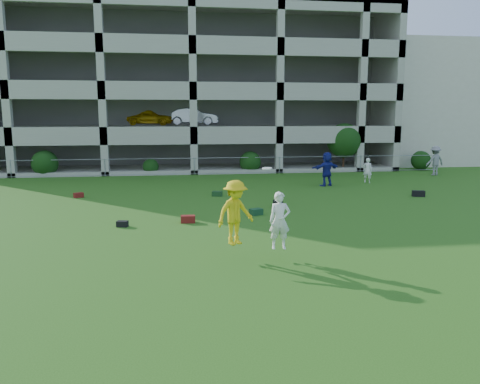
{
  "coord_description": "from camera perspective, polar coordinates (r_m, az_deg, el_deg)",
  "views": [
    {
      "loc": [
        -1.3,
        -13.22,
        4.12
      ],
      "look_at": [
        0.95,
        3.0,
        1.4
      ],
      "focal_mm": 35.0,
      "sensor_mm": 36.0,
      "label": 1
    }
  ],
  "objects": [
    {
      "name": "bag_red_a",
      "position": [
        18.14,
        -6.36,
        -3.3
      ],
      "size": [
        0.56,
        0.32,
        0.28
      ],
      "primitive_type": "cube",
      "rotation": [
        0.0,
        0.0,
        -0.04
      ],
      "color": "#560E11",
      "rests_on": "ground"
    },
    {
      "name": "bystander_e",
      "position": [
        29.56,
        15.28,
        2.57
      ],
      "size": [
        0.66,
        0.62,
        1.52
      ],
      "primitive_type": "imported",
      "rotation": [
        0.0,
        0.0,
        2.51
      ],
      "color": "white",
      "rests_on": "ground"
    },
    {
      "name": "crate_d",
      "position": [
        21.2,
        4.66,
        -1.4
      ],
      "size": [
        0.42,
        0.42,
        0.3
      ],
      "primitive_type": "cube",
      "rotation": [
        0.0,
        0.0,
        0.21
      ],
      "color": "black",
      "rests_on": "ground"
    },
    {
      "name": "parking_garage",
      "position": [
        40.98,
        -6.24,
        12.02
      ],
      "size": [
        30.0,
        14.0,
        12.0
      ],
      "color": "#9E998C",
      "rests_on": "ground"
    },
    {
      "name": "bag_green_c",
      "position": [
        19.42,
        1.97,
        -2.43
      ],
      "size": [
        0.6,
        0.53,
        0.26
      ],
      "primitive_type": "cube",
      "rotation": [
        0.0,
        0.0,
        0.43
      ],
      "color": "#14371B",
      "rests_on": "ground"
    },
    {
      "name": "ground",
      "position": [
        13.9,
        -2.21,
        -7.81
      ],
      "size": [
        100.0,
        100.0,
        0.0
      ],
      "primitive_type": "plane",
      "color": "#235114",
      "rests_on": "ground"
    },
    {
      "name": "bag_red_f",
      "position": [
        24.83,
        -19.08,
        -0.36
      ],
      "size": [
        0.53,
        0.47,
        0.24
      ],
      "primitive_type": "cube",
      "rotation": [
        0.0,
        0.0,
        0.54
      ],
      "color": "#5E1012",
      "rests_on": "ground"
    },
    {
      "name": "bystander_d",
      "position": [
        27.67,
        10.53,
        2.78
      ],
      "size": [
        1.93,
        1.19,
        1.98
      ],
      "primitive_type": "imported",
      "rotation": [
        0.0,
        0.0,
        3.5
      ],
      "color": "navy",
      "rests_on": "ground"
    },
    {
      "name": "stucco_building",
      "position": [
        47.86,
        22.95,
        9.75
      ],
      "size": [
        16.0,
        14.0,
        10.0
      ],
      "primitive_type": "cube",
      "color": "beige",
      "rests_on": "ground"
    },
    {
      "name": "bag_green_g",
      "position": [
        23.9,
        -2.8,
        -0.2
      ],
      "size": [
        0.57,
        0.44,
        0.25
      ],
      "primitive_type": "cube",
      "rotation": [
        0.0,
        0.0,
        -0.3
      ],
      "color": "#12321C",
      "rests_on": "ground"
    },
    {
      "name": "fence",
      "position": [
        32.43,
        -5.58,
        3.17
      ],
      "size": [
        36.06,
        0.06,
        1.2
      ],
      "color": "gray",
      "rests_on": "ground"
    },
    {
      "name": "bag_black_b",
      "position": [
        17.93,
        -14.15,
        -3.78
      ],
      "size": [
        0.45,
        0.34,
        0.22
      ],
      "primitive_type": "cube",
      "rotation": [
        0.0,
        0.0,
        -0.24
      ],
      "color": "black",
      "rests_on": "ground"
    },
    {
      "name": "bystander_f",
      "position": [
        34.7,
        22.68,
        3.54
      ],
      "size": [
        1.38,
        0.92,
        2.0
      ],
      "primitive_type": "imported",
      "rotation": [
        0.0,
        0.0,
        3.28
      ],
      "color": "gray",
      "rests_on": "ground"
    },
    {
      "name": "shrub_row",
      "position": [
        33.54,
        2.23,
        4.96
      ],
      "size": [
        34.38,
        2.52,
        3.5
      ],
      "color": "#163D11",
      "rests_on": "ground"
    },
    {
      "name": "bag_black_e",
      "position": [
        25.41,
        20.92,
        -0.18
      ],
      "size": [
        0.66,
        0.45,
        0.3
      ],
      "primitive_type": "cube",
      "rotation": [
        0.0,
        0.0,
        -0.27
      ],
      "color": "black",
      "rests_on": "ground"
    },
    {
      "name": "frisbee_contest",
      "position": [
        13.25,
        0.55,
        -2.72
      ],
      "size": [
        2.25,
        1.18,
        2.36
      ],
      "color": "yellow",
      "rests_on": "ground"
    }
  ]
}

